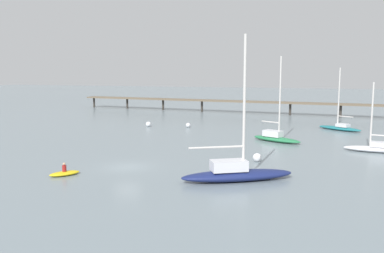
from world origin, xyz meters
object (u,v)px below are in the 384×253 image
object	(u,v)px
mooring_buoy_outer	(257,157)
mooring_buoy_inner	(188,125)
dinghy_yellow	(65,173)
pier	(333,99)
sailboat_green	(276,136)
sailboat_navy	(236,172)
sailboat_white	(374,147)
sailboat_teal	(340,127)
mooring_buoy_near	(148,124)

from	to	relation	value
mooring_buoy_outer	mooring_buoy_inner	distance (m)	26.41
mooring_buoy_inner	dinghy_yellow	bearing A→B (deg)	-89.70
pier	dinghy_yellow	size ratio (longest dim) A/B	28.86
sailboat_green	sailboat_navy	world-z (taller)	sailboat_navy
sailboat_white	dinghy_yellow	size ratio (longest dim) A/B	2.78
sailboat_navy	sailboat_teal	bearing A→B (deg)	75.84
mooring_buoy_inner	sailboat_green	bearing A→B (deg)	-30.12
sailboat_teal	mooring_buoy_inner	size ratio (longest dim) A/B	12.97
sailboat_navy	dinghy_yellow	bearing A→B (deg)	-167.64
sailboat_navy	mooring_buoy_near	xyz separation A→B (m)	(-21.27, 27.92, -0.35)
sailboat_white	mooring_buoy_inner	bearing A→B (deg)	155.34
pier	sailboat_teal	bearing A→B (deg)	-86.74
dinghy_yellow	mooring_buoy_near	bearing A→B (deg)	102.08
mooring_buoy_outer	sailboat_navy	bearing A→B (deg)	-92.84
dinghy_yellow	mooring_buoy_outer	xyz separation A→B (m)	(14.99, 10.90, 0.23)
pier	mooring_buoy_inner	world-z (taller)	pier
pier	mooring_buoy_inner	size ratio (longest dim) A/B	109.88
sailboat_green	sailboat_navy	xyz separation A→B (m)	(-0.54, -20.44, 0.09)
sailboat_green	dinghy_yellow	xyz separation A→B (m)	(-15.15, -23.64, -0.48)
mooring_buoy_outer	pier	bearing A→B (deg)	81.24
dinghy_yellow	sailboat_teal	bearing A→B (deg)	58.09
sailboat_teal	dinghy_yellow	world-z (taller)	sailboat_teal
sailboat_teal	mooring_buoy_inner	bearing A→B (deg)	-168.52
sailboat_white	sailboat_teal	xyz separation A→B (m)	(-3.34, 17.01, 0.03)
pier	sailboat_green	size ratio (longest dim) A/B	7.44
sailboat_white	mooring_buoy_near	size ratio (longest dim) A/B	9.27
pier	sailboat_navy	size ratio (longest dim) A/B	6.81
mooring_buoy_near	mooring_buoy_inner	xyz separation A→B (m)	(6.49, 1.40, -0.05)
sailboat_navy	mooring_buoy_inner	distance (m)	32.84
mooring_buoy_near	dinghy_yellow	bearing A→B (deg)	-77.92
sailboat_teal	mooring_buoy_outer	bearing A→B (deg)	-107.31
sailboat_green	mooring_buoy_near	xyz separation A→B (m)	(-21.82, 7.49, -0.26)
pier	mooring_buoy_near	bearing A→B (deg)	-138.07
sailboat_green	mooring_buoy_outer	bearing A→B (deg)	-90.73
sailboat_white	mooring_buoy_near	distance (m)	34.94
sailboat_white	sailboat_teal	size ratio (longest dim) A/B	0.82
sailboat_green	mooring_buoy_inner	xyz separation A→B (m)	(-15.32, 8.89, -0.32)
mooring_buoy_outer	mooring_buoy_inner	bearing A→B (deg)	125.04
sailboat_white	sailboat_teal	world-z (taller)	sailboat_teal
dinghy_yellow	mooring_buoy_inner	distance (m)	32.53
sailboat_green	dinghy_yellow	size ratio (longest dim) A/B	3.88
sailboat_green	sailboat_teal	bearing A→B (deg)	59.43
sailboat_navy	mooring_buoy_outer	world-z (taller)	sailboat_navy
sailboat_white	dinghy_yellow	distance (m)	33.40
sailboat_green	mooring_buoy_outer	distance (m)	12.74
sailboat_green	sailboat_white	xyz separation A→B (m)	(11.40, -3.38, -0.15)
sailboat_white	mooring_buoy_outer	size ratio (longest dim) A/B	8.93
dinghy_yellow	sailboat_white	bearing A→B (deg)	37.35
pier	sailboat_green	bearing A→B (deg)	-101.76
sailboat_green	mooring_buoy_inner	bearing A→B (deg)	149.88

